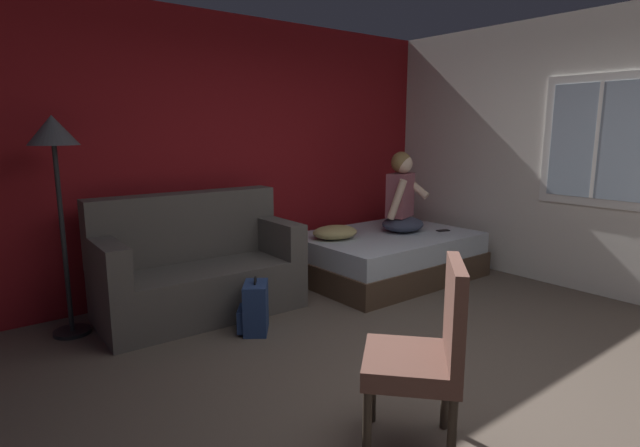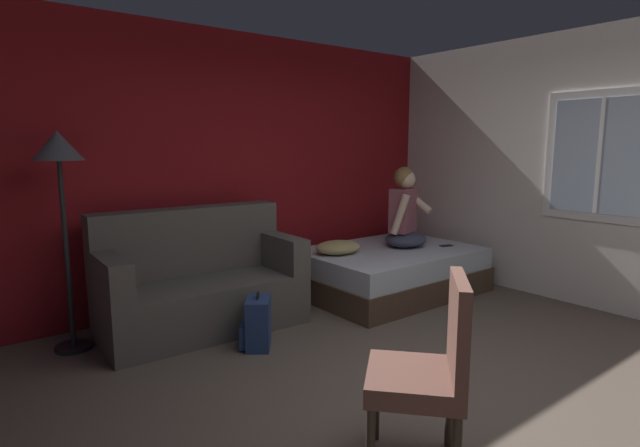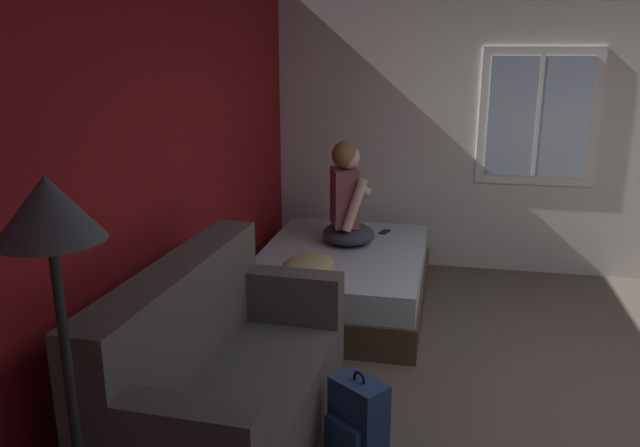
{
  "view_description": "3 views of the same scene",
  "coord_description": "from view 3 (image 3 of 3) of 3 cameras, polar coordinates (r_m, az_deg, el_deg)",
  "views": [
    {
      "loc": [
        -2.39,
        -1.71,
        1.6
      ],
      "look_at": [
        0.33,
        1.73,
        0.76
      ],
      "focal_mm": 28.0,
      "sensor_mm": 36.0,
      "label": 1
    },
    {
      "loc": [
        -2.39,
        -1.71,
        1.6
      ],
      "look_at": [
        0.58,
        2.1,
        0.83
      ],
      "focal_mm": 28.0,
      "sensor_mm": 36.0,
      "label": 2
    },
    {
      "loc": [
        -3.36,
        1.16,
        2.09
      ],
      "look_at": [
        0.27,
        1.92,
        1.04
      ],
      "focal_mm": 35.0,
      "sensor_mm": 36.0,
      "label": 3
    }
  ],
  "objects": [
    {
      "name": "throw_pillow",
      "position": [
        4.59,
        -1.11,
        -3.86
      ],
      "size": [
        0.54,
        0.45,
        0.14
      ],
      "primitive_type": "ellipsoid",
      "rotation": [
        0.0,
        0.0,
        -0.2
      ],
      "color": "tan",
      "rests_on": "bed"
    },
    {
      "name": "floor_lamp",
      "position": [
        2.25,
        -23.16,
        -2.66
      ],
      "size": [
        0.36,
        0.36,
        1.7
      ],
      "color": "black",
      "rests_on": "ground"
    },
    {
      "name": "backpack",
      "position": [
        3.49,
        3.41,
        -17.21
      ],
      "size": [
        0.35,
        0.35,
        0.46
      ],
      "color": "navy",
      "rests_on": "ground"
    },
    {
      "name": "wall_side_with_window",
      "position": [
        6.22,
        22.71,
        7.73
      ],
      "size": [
        0.19,
        7.05,
        2.7
      ],
      "color": "silver",
      "rests_on": "ground"
    },
    {
      "name": "couch",
      "position": [
        3.41,
        -8.98,
        -14.32
      ],
      "size": [
        1.73,
        0.88,
        1.04
      ],
      "color": "#514C47",
      "rests_on": "ground"
    },
    {
      "name": "person_seated",
      "position": [
        5.26,
        2.48,
        1.95
      ],
      "size": [
        0.64,
        0.59,
        0.88
      ],
      "color": "#383D51",
      "rests_on": "bed"
    },
    {
      "name": "wall_back_accent",
      "position": [
        3.86,
        -15.28,
        4.13
      ],
      "size": [
        10.25,
        0.16,
        2.7
      ],
      "primitive_type": "cube",
      "color": "maroon",
      "rests_on": "ground"
    },
    {
      "name": "bed",
      "position": [
        5.23,
        2.03,
        -5.04
      ],
      "size": [
        1.89,
        1.36,
        0.48
      ],
      "color": "#4C3828",
      "rests_on": "ground"
    },
    {
      "name": "cell_phone",
      "position": [
        5.68,
        5.92,
        -0.76
      ],
      "size": [
        0.16,
        0.11,
        0.01
      ],
      "primitive_type": "cube",
      "rotation": [
        0.0,
        0.0,
        4.42
      ],
      "color": "black",
      "rests_on": "bed"
    }
  ]
}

